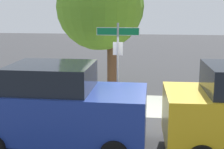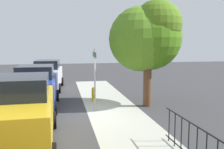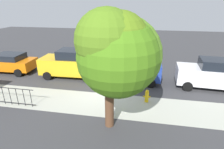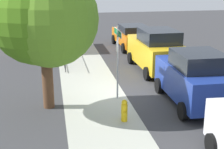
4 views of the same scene
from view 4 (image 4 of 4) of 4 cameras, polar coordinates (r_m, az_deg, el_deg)
The scene contains 10 objects.
ground_plane at distance 14.15m, azimuth 2.21°, elevation -3.35°, with size 60.00×60.00×0.00m, color #38383A.
sidewalk_strip at distance 15.82m, azimuth -3.97°, elevation -1.16°, with size 24.00×2.60×0.00m, color #ABAC9E.
street_sign at distance 13.13m, azimuth 0.95°, elevation 4.49°, with size 1.36×0.07×2.95m.
shade_tree at distance 11.79m, azimuth -12.13°, elevation 10.32°, with size 3.42×3.74×5.37m.
car_blue at distance 13.17m, azimuth 13.95°, elevation -0.61°, with size 4.13×2.18×2.11m.
car_yellow at distance 17.46m, azimuth 7.62°, elevation 4.11°, with size 4.59×2.24×2.17m.
car_orange at distance 22.82m, azimuth 3.49°, elevation 6.57°, with size 4.47×2.20×1.56m.
iron_fence at distance 18.94m, azimuth -8.22°, elevation 3.49°, with size 3.89×0.04×1.07m.
utility_shed at distance 22.65m, azimuth -12.58°, elevation 7.75°, with size 3.25×2.62×2.84m.
fire_hydrant at distance 11.53m, azimuth 2.11°, elevation -6.14°, with size 0.42×0.22×0.78m.
Camera 4 is at (-12.95, 2.92, 4.90)m, focal length 53.81 mm.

